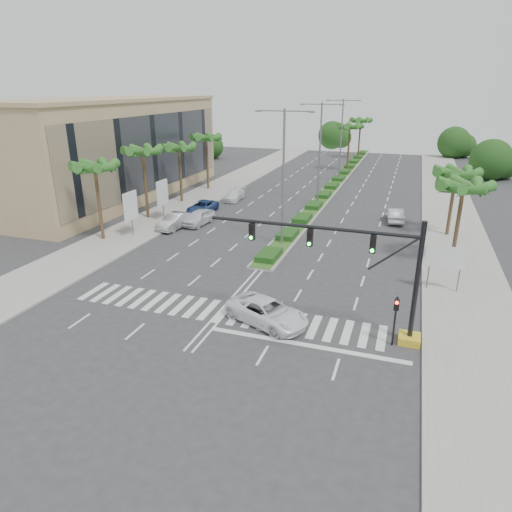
{
  "coord_description": "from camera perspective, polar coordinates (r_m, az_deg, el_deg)",
  "views": [
    {
      "loc": [
        10.56,
        -24.28,
        13.73
      ],
      "look_at": [
        1.27,
        2.93,
        3.0
      ],
      "focal_mm": 32.0,
      "sensor_mm": 36.0,
      "label": 1
    }
  ],
  "objects": [
    {
      "name": "palm_left_end",
      "position": [
        64.62,
        -6.21,
        14.27
      ],
      "size": [
        4.57,
        4.68,
        7.75
      ],
      "color": "brown",
      "rests_on": "ground"
    },
    {
      "name": "footpath_left",
      "position": [
        53.01,
        -10.99,
        5.16
      ],
      "size": [
        6.0,
        120.0,
        0.15
      ],
      "primitive_type": "cube",
      "color": "gray",
      "rests_on": "ground"
    },
    {
      "name": "signal_gantry",
      "position": [
        26.39,
        14.57,
        -3.14
      ],
      "size": [
        12.6,
        1.2,
        7.2
      ],
      "color": "gold",
      "rests_on": "ground"
    },
    {
      "name": "palm_left_mid",
      "position": [
        50.63,
        -13.97,
        12.33
      ],
      "size": [
        4.57,
        4.68,
        7.95
      ],
      "color": "brown",
      "rests_on": "ground"
    },
    {
      "name": "pedestrian_signal",
      "position": [
        26.33,
        17.05,
        -6.86
      ],
      "size": [
        0.28,
        0.36,
        3.0
      ],
      "color": "black",
      "rests_on": "ground"
    },
    {
      "name": "palm_right_far",
      "position": [
        47.1,
        23.7,
        9.22
      ],
      "size": [
        4.57,
        4.68,
        6.75
      ],
      "color": "brown",
      "rests_on": "ground"
    },
    {
      "name": "car_parked_c",
      "position": [
        53.09,
        -6.72,
        6.1
      ],
      "size": [
        2.36,
        5.0,
        1.38
      ],
      "primitive_type": "imported",
      "rotation": [
        0.0,
        0.0,
        -0.01
      ],
      "color": "navy",
      "rests_on": "ground"
    },
    {
      "name": "streetlight_near",
      "position": [
        40.3,
        3.44,
        10.54
      ],
      "size": [
        5.1,
        0.25,
        12.0
      ],
      "color": "slate",
      "rests_on": "ground"
    },
    {
      "name": "billboard_near",
      "position": [
        45.38,
        -15.41,
        6.0
      ],
      "size": [
        0.18,
        2.1,
        4.35
      ],
      "color": "slate",
      "rests_on": "ground"
    },
    {
      "name": "median_grass",
      "position": [
        71.37,
        10.14,
        9.24
      ],
      "size": [
        1.8,
        75.0,
        0.04
      ],
      "primitive_type": "cube",
      "color": "#395D20",
      "rests_on": "median"
    },
    {
      "name": "car_parked_a",
      "position": [
        48.5,
        -7.19,
        4.81
      ],
      "size": [
        2.29,
        4.74,
        1.56
      ],
      "primitive_type": "imported",
      "rotation": [
        0.0,
        0.0,
        -0.1
      ],
      "color": "white",
      "rests_on": "ground"
    },
    {
      "name": "streetlight_mid",
      "position": [
        55.73,
        8.0,
        13.14
      ],
      "size": [
        5.1,
        0.25,
        12.0
      ],
      "color": "slate",
      "rests_on": "ground"
    },
    {
      "name": "building",
      "position": [
        62.64,
        -17.46,
        12.47
      ],
      "size": [
        12.0,
        36.0,
        12.0
      ],
      "primitive_type": "cube",
      "color": "tan",
      "rests_on": "ground"
    },
    {
      "name": "median",
      "position": [
        71.39,
        10.13,
        9.14
      ],
      "size": [
        2.2,
        75.0,
        0.2
      ],
      "primitive_type": "cube",
      "color": "gray",
      "rests_on": "ground"
    },
    {
      "name": "palm_median_a",
      "position": [
        80.24,
        11.65,
        15.38
      ],
      "size": [
        4.57,
        4.68,
        8.05
      ],
      "color": "brown",
      "rests_on": "ground"
    },
    {
      "name": "palm_left_near",
      "position": [
        44.23,
        -19.49,
        10.16
      ],
      "size": [
        4.57,
        4.68,
        7.55
      ],
      "color": "brown",
      "rests_on": "ground"
    },
    {
      "name": "billboard_far",
      "position": [
        50.31,
        -11.63,
        7.69
      ],
      "size": [
        0.18,
        2.1,
        4.35
      ],
      "color": "slate",
      "rests_on": "ground"
    },
    {
      "name": "streetlight_far",
      "position": [
        71.4,
        10.61,
        14.57
      ],
      "size": [
        5.1,
        0.25,
        12.0
      ],
      "color": "slate",
      "rests_on": "ground"
    },
    {
      "name": "direction_sign",
      "position": [
        34.31,
        22.65,
        -0.37
      ],
      "size": [
        2.7,
        0.11,
        3.4
      ],
      "color": "slate",
      "rests_on": "ground"
    },
    {
      "name": "car_parked_d",
      "position": [
        58.92,
        -2.71,
        7.62
      ],
      "size": [
        1.96,
        4.59,
        1.32
      ],
      "primitive_type": "imported",
      "rotation": [
        0.0,
        0.0,
        0.02
      ],
      "color": "white",
      "rests_on": "ground"
    },
    {
      "name": "palm_median_b",
      "position": [
        95.09,
        12.94,
        16.02
      ],
      "size": [
        4.57,
        4.68,
        8.05
      ],
      "color": "brown",
      "rests_on": "ground"
    },
    {
      "name": "car_crossing",
      "position": [
        28.15,
        1.37,
        -6.99
      ],
      "size": [
        5.96,
        4.43,
        1.51
      ],
      "primitive_type": "imported",
      "rotation": [
        0.0,
        0.0,
        1.16
      ],
      "color": "white",
      "rests_on": "ground"
    },
    {
      "name": "palm_right_near",
      "position": [
        39.21,
        24.47,
        7.58
      ],
      "size": [
        4.57,
        4.68,
        7.05
      ],
      "color": "brown",
      "rests_on": "ground"
    },
    {
      "name": "car_right",
      "position": [
        51.4,
        16.98,
        4.94
      ],
      "size": [
        2.15,
        4.71,
        1.5
      ],
      "primitive_type": "imported",
      "rotation": [
        0.0,
        0.0,
        3.27
      ],
      "color": "#BBBCC0",
      "rests_on": "ground"
    },
    {
      "name": "ground",
      "position": [
        29.82,
        -4.16,
        -7.01
      ],
      "size": [
        160.0,
        160.0,
        0.0
      ],
      "primitive_type": "plane",
      "color": "#333335",
      "rests_on": "ground"
    },
    {
      "name": "footpath_right",
      "position": [
        46.57,
        23.69,
        1.64
      ],
      "size": [
        6.0,
        120.0,
        0.15
      ],
      "primitive_type": "cube",
      "color": "gray",
      "rests_on": "ground"
    },
    {
      "name": "palm_left_far",
      "position": [
        57.55,
        -9.61,
        12.97
      ],
      "size": [
        4.57,
        4.68,
        7.35
      ],
      "color": "brown",
      "rests_on": "ground"
    },
    {
      "name": "car_parked_b",
      "position": [
        47.49,
        -10.07,
        4.33
      ],
      "size": [
        2.27,
        4.94,
        1.57
      ],
      "primitive_type": "imported",
      "rotation": [
        0.0,
        0.0,
        -0.13
      ],
      "color": "#A9AAAE",
      "rests_on": "ground"
    }
  ]
}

